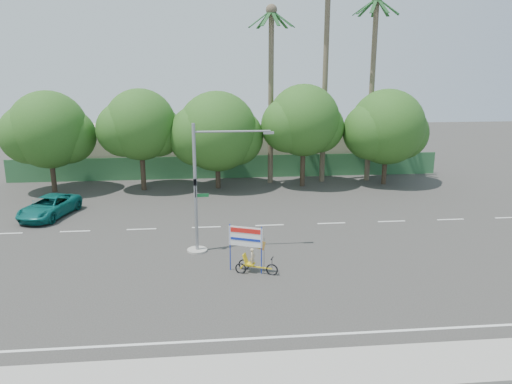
{
  "coord_description": "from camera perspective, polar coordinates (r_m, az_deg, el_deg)",
  "views": [
    {
      "loc": [
        -1.81,
        -21.82,
        10.08
      ],
      "look_at": [
        0.65,
        3.09,
        3.5
      ],
      "focal_mm": 35.0,
      "sensor_mm": 36.0,
      "label": 1
    }
  ],
  "objects": [
    {
      "name": "tree_left",
      "position": [
        40.47,
        -13.13,
        7.22
      ],
      "size": [
        6.66,
        5.6,
        8.07
      ],
      "color": "#473828",
      "rests_on": "ground"
    },
    {
      "name": "tree_center",
      "position": [
        40.22,
        -4.54,
        6.66
      ],
      "size": [
        7.62,
        6.4,
        7.85
      ],
      "color": "#473828",
      "rests_on": "ground"
    },
    {
      "name": "pickup_truck",
      "position": [
        35.96,
        -22.56,
        -1.55
      ],
      "size": [
        3.63,
        5.48,
        1.4
      ],
      "primitive_type": "imported",
      "rotation": [
        0.0,
        0.0,
        -0.28
      ],
      "color": "#0E625D",
      "rests_on": "ground"
    },
    {
      "name": "ground",
      "position": [
        24.1,
        -0.83,
        -10.0
      ],
      "size": [
        120.0,
        120.0,
        0.0
      ],
      "primitive_type": "plane",
      "color": "#33302D",
      "rests_on": "ground"
    },
    {
      "name": "trike_billboard",
      "position": [
        24.51,
        -0.66,
        -7.05
      ],
      "size": [
        2.33,
        1.14,
        2.45
      ],
      "rotation": [
        0.0,
        0.0,
        -0.39
      ],
      "color": "black",
      "rests_on": "ground"
    },
    {
      "name": "tree_right",
      "position": [
        40.85,
        5.4,
        7.86
      ],
      "size": [
        6.9,
        5.8,
        8.36
      ],
      "color": "#473828",
      "rests_on": "ground"
    },
    {
      "name": "sidewalk_near",
      "position": [
        17.57,
        1.37,
        -20.05
      ],
      "size": [
        50.0,
        2.4,
        0.12
      ],
      "primitive_type": "cube",
      "color": "gray",
      "rests_on": "ground"
    },
    {
      "name": "palm_short",
      "position": [
        41.67,
        1.73,
        13.05
      ],
      "size": [
        3.73,
        3.79,
        14.45
      ],
      "color": "#70604C",
      "rests_on": "ground"
    },
    {
      "name": "tree_far_right",
      "position": [
        42.81,
        14.69,
        6.96
      ],
      "size": [
        7.38,
        6.2,
        7.94
      ],
      "color": "#473828",
      "rests_on": "ground"
    },
    {
      "name": "palm_tall",
      "position": [
        42.47,
        7.99,
        15.11
      ],
      "size": [
        3.73,
        3.79,
        17.45
      ],
      "color": "#70604C",
      "rests_on": "ground"
    },
    {
      "name": "traffic_signal",
      "position": [
        26.78,
        -6.26,
        -0.87
      ],
      "size": [
        4.72,
        1.1,
        7.0
      ],
      "color": "gray",
      "rests_on": "ground"
    },
    {
      "name": "building_right",
      "position": [
        49.51,
        5.89,
        5.02
      ],
      "size": [
        14.0,
        8.0,
        3.6
      ],
      "primitive_type": "cube",
      "color": "beige",
      "rests_on": "ground"
    },
    {
      "name": "fence",
      "position": [
        44.29,
        -3.18,
        2.88
      ],
      "size": [
        38.0,
        0.08,
        2.0
      ],
      "primitive_type": "cube",
      "color": "#336B3D",
      "rests_on": "ground"
    },
    {
      "name": "building_left",
      "position": [
        49.18,
        -15.2,
        4.76
      ],
      "size": [
        12.0,
        8.0,
        4.0
      ],
      "primitive_type": "cube",
      "color": "beige",
      "rests_on": "ground"
    },
    {
      "name": "tree_far_left",
      "position": [
        41.99,
        -22.68,
        6.33
      ],
      "size": [
        7.14,
        6.0,
        7.96
      ],
      "color": "#473828",
      "rests_on": "ground"
    },
    {
      "name": "palm_mid",
      "position": [
        43.57,
        13.21,
        13.46
      ],
      "size": [
        3.73,
        3.79,
        15.45
      ],
      "color": "#70604C",
      "rests_on": "ground"
    }
  ]
}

